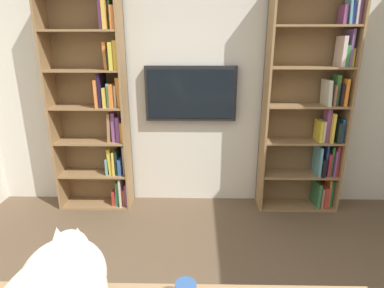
% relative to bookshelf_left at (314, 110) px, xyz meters
% --- Properties ---
extents(wall_back, '(4.52, 0.06, 2.70)m').
position_rel_bookshelf_left_xyz_m(wall_back, '(1.19, -0.17, 0.28)').
color(wall_back, silver).
rests_on(wall_back, ground).
extents(bookshelf_left, '(0.82, 0.28, 2.25)m').
position_rel_bookshelf_left_xyz_m(bookshelf_left, '(0.00, 0.00, 0.00)').
color(bookshelf_left, '#937047').
rests_on(bookshelf_left, ground).
extents(bookshelf_right, '(0.76, 0.28, 2.20)m').
position_rel_bookshelf_left_xyz_m(bookshelf_right, '(2.20, 0.00, 0.02)').
color(bookshelf_right, '#937047').
rests_on(bookshelf_right, ground).
extents(wall_mounted_tv, '(0.94, 0.07, 0.56)m').
position_rel_bookshelf_left_xyz_m(wall_mounted_tv, '(1.25, -0.08, 0.15)').
color(wall_mounted_tv, black).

